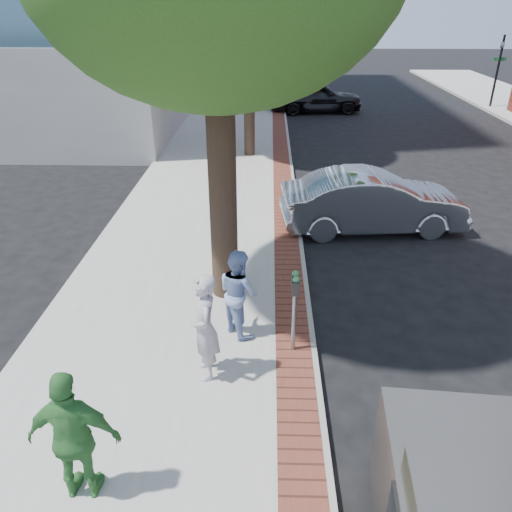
{
  "coord_description": "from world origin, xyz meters",
  "views": [
    {
      "loc": [
        0.24,
        -6.77,
        5.45
      ],
      "look_at": [
        0.03,
        1.46,
        1.2
      ],
      "focal_mm": 35.0,
      "sensor_mm": 36.0,
      "label": 1
    }
  ],
  "objects_px": {
    "person_gray": "(205,328)",
    "sedan_silver": "(373,202)",
    "person_green": "(74,437)",
    "bg_car": "(316,96)",
    "person_officer": "(238,292)",
    "parking_meter": "(295,296)"
  },
  "relations": [
    {
      "from": "person_gray",
      "to": "sedan_silver",
      "type": "relative_size",
      "value": 0.38
    },
    {
      "from": "sedan_silver",
      "to": "person_green",
      "type": "bearing_deg",
      "value": 143.85
    },
    {
      "from": "person_green",
      "to": "bg_car",
      "type": "distance_m",
      "value": 24.06
    },
    {
      "from": "person_gray",
      "to": "bg_car",
      "type": "bearing_deg",
      "value": 159.06
    },
    {
      "from": "sedan_silver",
      "to": "bg_car",
      "type": "distance_m",
      "value": 15.42
    },
    {
      "from": "person_gray",
      "to": "person_green",
      "type": "relative_size",
      "value": 0.98
    },
    {
      "from": "person_officer",
      "to": "bg_car",
      "type": "xyz_separation_m",
      "value": [
        2.96,
        20.27,
        -0.12
      ]
    },
    {
      "from": "person_gray",
      "to": "sedan_silver",
      "type": "bearing_deg",
      "value": 136.88
    },
    {
      "from": "sedan_silver",
      "to": "bg_car",
      "type": "bearing_deg",
      "value": -4.47
    },
    {
      "from": "parking_meter",
      "to": "sedan_silver",
      "type": "bearing_deg",
      "value": 67.1
    },
    {
      "from": "parking_meter",
      "to": "person_officer",
      "type": "relative_size",
      "value": 0.93
    },
    {
      "from": "person_officer",
      "to": "sedan_silver",
      "type": "xyz_separation_m",
      "value": [
        3.21,
        4.85,
        -0.17
      ]
    },
    {
      "from": "bg_car",
      "to": "sedan_silver",
      "type": "bearing_deg",
      "value": 174.87
    },
    {
      "from": "person_gray",
      "to": "bg_car",
      "type": "xyz_separation_m",
      "value": [
        3.4,
        21.45,
        -0.21
      ]
    },
    {
      "from": "person_officer",
      "to": "person_green",
      "type": "height_order",
      "value": "person_green"
    },
    {
      "from": "person_officer",
      "to": "sedan_silver",
      "type": "height_order",
      "value": "person_officer"
    },
    {
      "from": "parking_meter",
      "to": "person_officer",
      "type": "distance_m",
      "value": 1.11
    },
    {
      "from": "person_gray",
      "to": "bg_car",
      "type": "height_order",
      "value": "person_gray"
    },
    {
      "from": "person_officer",
      "to": "bg_car",
      "type": "relative_size",
      "value": 0.33
    },
    {
      "from": "person_gray",
      "to": "sedan_silver",
      "type": "distance_m",
      "value": 7.06
    },
    {
      "from": "person_green",
      "to": "bg_car",
      "type": "relative_size",
      "value": 0.37
    },
    {
      "from": "parking_meter",
      "to": "sedan_silver",
      "type": "height_order",
      "value": "parking_meter"
    }
  ]
}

